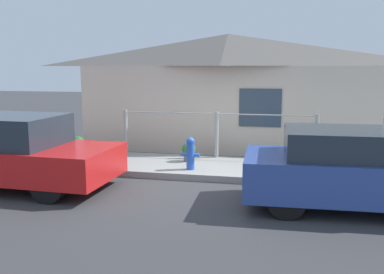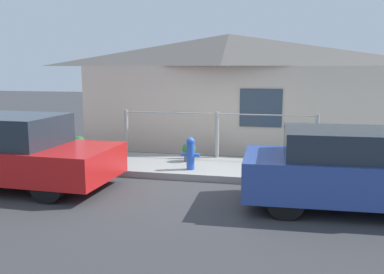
# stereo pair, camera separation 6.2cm
# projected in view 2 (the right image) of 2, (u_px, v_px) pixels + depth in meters

# --- Properties ---
(ground_plane) EXTENTS (60.00, 60.00, 0.00)m
(ground_plane) POSITION_uv_depth(u_px,v_px,m) (202.00, 182.00, 8.98)
(ground_plane) COLOR #38383A
(sidewalk) EXTENTS (24.00, 2.02, 0.14)m
(sidewalk) POSITION_uv_depth(u_px,v_px,m) (211.00, 168.00, 9.94)
(sidewalk) COLOR gray
(sidewalk) RESTS_ON ground_plane
(house) EXTENTS (8.51, 2.23, 3.32)m
(house) POSITION_uv_depth(u_px,v_px,m) (228.00, 57.00, 12.14)
(house) COLOR beige
(house) RESTS_ON ground_plane
(fence) EXTENTS (4.90, 0.10, 1.15)m
(fence) POSITION_uv_depth(u_px,v_px,m) (217.00, 132.00, 10.66)
(fence) COLOR #999993
(fence) RESTS_ON sidewalk
(car_left) EXTENTS (4.32, 1.94, 1.44)m
(car_left) POSITION_uv_depth(u_px,v_px,m) (8.00, 151.00, 8.58)
(car_left) COLOR red
(car_left) RESTS_ON ground_plane
(car_right) EXTENTS (3.71, 1.81, 1.36)m
(car_right) POSITION_uv_depth(u_px,v_px,m) (352.00, 170.00, 7.18)
(car_right) COLOR #2D4793
(car_right) RESTS_ON ground_plane
(fire_hydrant) EXTENTS (0.42, 0.19, 0.72)m
(fire_hydrant) POSITION_uv_depth(u_px,v_px,m) (190.00, 153.00, 9.42)
(fire_hydrant) COLOR blue
(fire_hydrant) RESTS_ON sidewalk
(potted_plant_near_hydrant) EXTENTS (0.33, 0.33, 0.46)m
(potted_plant_near_hydrant) POSITION_uv_depth(u_px,v_px,m) (189.00, 151.00, 10.26)
(potted_plant_near_hydrant) COLOR slate
(potted_plant_near_hydrant) RESTS_ON sidewalk
(potted_plant_by_fence) EXTENTS (0.33, 0.33, 0.48)m
(potted_plant_by_fence) POSITION_uv_depth(u_px,v_px,m) (79.00, 144.00, 11.04)
(potted_plant_by_fence) COLOR slate
(potted_plant_by_fence) RESTS_ON sidewalk
(potted_plant_corner) EXTENTS (0.48, 0.48, 0.61)m
(potted_plant_corner) POSITION_uv_depth(u_px,v_px,m) (311.00, 153.00, 9.65)
(potted_plant_corner) COLOR #9E5638
(potted_plant_corner) RESTS_ON sidewalk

